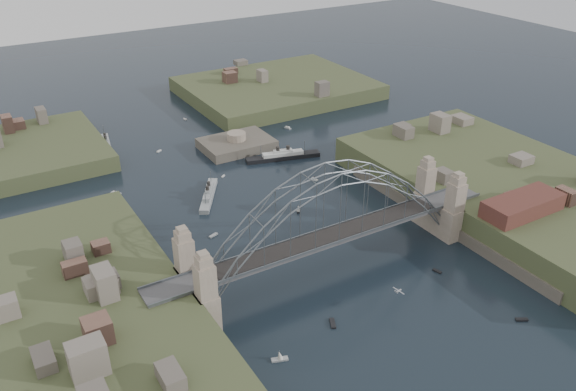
# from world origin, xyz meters

# --- Properties ---
(ground) EXTENTS (500.00, 500.00, 0.00)m
(ground) POSITION_xyz_m (0.00, 0.00, 0.00)
(ground) COLOR black
(ground) RESTS_ON ground
(bridge) EXTENTS (84.00, 13.80, 24.60)m
(bridge) POSITION_xyz_m (0.00, 0.00, 12.32)
(bridge) COLOR #4D4D50
(bridge) RESTS_ON ground
(shore_west) EXTENTS (50.50, 90.00, 12.00)m
(shore_west) POSITION_xyz_m (-57.32, 0.00, 1.97)
(shore_west) COLOR #3F4828
(shore_west) RESTS_ON ground
(shore_east) EXTENTS (50.50, 90.00, 12.00)m
(shore_east) POSITION_xyz_m (57.32, 0.00, 1.97)
(shore_east) COLOR #3F4828
(shore_east) RESTS_ON ground
(headland_nw) EXTENTS (60.00, 45.00, 9.00)m
(headland_nw) POSITION_xyz_m (-55.00, 95.00, 0.50)
(headland_nw) COLOR #3F4828
(headland_nw) RESTS_ON ground
(headland_ne) EXTENTS (70.00, 55.00, 9.50)m
(headland_ne) POSITION_xyz_m (50.00, 110.00, 0.75)
(headland_ne) COLOR #3F4828
(headland_ne) RESTS_ON ground
(fort_island) EXTENTS (22.00, 16.00, 9.40)m
(fort_island) POSITION_xyz_m (12.00, 70.00, -0.34)
(fort_island) COLOR #4E473D
(fort_island) RESTS_ON ground
(wharf_shed) EXTENTS (20.00, 8.00, 4.00)m
(wharf_shed) POSITION_xyz_m (44.00, -14.00, 10.00)
(wharf_shed) COLOR #592D26
(wharf_shed) RESTS_ON shore_east
(finger_pier) EXTENTS (4.00, 22.00, 1.40)m
(finger_pier) POSITION_xyz_m (39.00, -28.00, 0.70)
(finger_pier) COLOR #4D4D50
(finger_pier) RESTS_ON ground
(naval_cruiser_near) EXTENTS (11.96, 17.19, 5.60)m
(naval_cruiser_near) POSITION_xyz_m (-9.50, 44.05, 0.87)
(naval_cruiser_near) COLOR #9DA3A5
(naval_cruiser_near) RESTS_ON ground
(naval_cruiser_far) EXTENTS (5.65, 17.73, 5.94)m
(naval_cruiser_far) POSITION_xyz_m (-23.63, 92.60, 0.92)
(naval_cruiser_far) COLOR #9DA3A5
(naval_cruiser_far) RESTS_ON ground
(ocean_liner) EXTENTS (23.21, 9.11, 5.69)m
(ocean_liner) POSITION_xyz_m (20.61, 55.41, 0.88)
(ocean_liner) COLOR black
(ocean_liner) RESTS_ON ground
(aeroplane) EXTENTS (1.60, 2.94, 0.43)m
(aeroplane) POSITION_xyz_m (3.25, -18.91, 4.64)
(aeroplane) COLOR #B5B8BC
(small_boat_a) EXTENTS (2.61, 1.66, 0.45)m
(small_boat_a) POSITION_xyz_m (-16.66, 25.43, 0.15)
(small_boat_a) COLOR silver
(small_boat_a) RESTS_ON ground
(small_boat_b) EXTENTS (1.55, 1.59, 2.38)m
(small_boat_b) POSITION_xyz_m (7.15, 24.76, 1.03)
(small_boat_b) COLOR silver
(small_boat_b) RESTS_ON ground
(small_boat_c) EXTENTS (2.15, 3.05, 0.45)m
(small_boat_c) POSITION_xyz_m (-10.20, -15.93, 0.15)
(small_boat_c) COLOR silver
(small_boat_c) RESTS_ON ground
(small_boat_d) EXTENTS (1.66, 2.21, 1.43)m
(small_boat_d) POSITION_xyz_m (20.88, 38.12, 0.29)
(small_boat_d) COLOR silver
(small_boat_d) RESTS_ON ground
(small_boat_e) EXTENTS (2.82, 2.87, 1.43)m
(small_boat_e) POSITION_xyz_m (-30.64, 59.08, 0.28)
(small_boat_e) COLOR silver
(small_boat_e) RESTS_ON ground
(small_boat_f) EXTENTS (1.40, 1.19, 0.45)m
(small_boat_f) POSITION_xyz_m (-0.68, 53.61, 0.15)
(small_boat_f) COLOR silver
(small_boat_f) RESTS_ON ground
(small_boat_g) EXTENTS (2.50, 1.89, 0.45)m
(small_boat_g) POSITION_xyz_m (22.27, -34.11, 0.15)
(small_boat_g) COLOR silver
(small_boat_g) RESTS_ON ground
(small_boat_h) EXTENTS (1.84, 1.34, 0.45)m
(small_boat_h) POSITION_xyz_m (-10.39, 80.44, 0.15)
(small_boat_h) COLOR silver
(small_boat_h) RESTS_ON ground
(small_boat_i) EXTENTS (2.24, 0.74, 1.43)m
(small_boat_i) POSITION_xyz_m (29.89, 11.58, 0.29)
(small_boat_i) COLOR silver
(small_boat_i) RESTS_ON ground
(small_boat_j) EXTENTS (3.22, 1.95, 2.38)m
(small_boat_j) POSITION_xyz_m (-23.98, -19.10, 0.74)
(small_boat_j) COLOR silver
(small_boat_j) RESTS_ON ground
(small_boat_k) EXTENTS (0.99, 1.82, 0.45)m
(small_boat_k) POSITION_xyz_m (7.49, 102.69, 0.15)
(small_boat_k) COLOR silver
(small_boat_k) RESTS_ON ground
(small_boat_l) EXTENTS (0.98, 2.39, 0.45)m
(small_boat_l) POSITION_xyz_m (-38.11, 28.82, 0.15)
(small_boat_l) COLOR silver
(small_boat_l) RESTS_ON ground
(small_boat_m) EXTENTS (1.13, 2.18, 0.45)m
(small_boat_m) POSITION_xyz_m (19.47, -13.49, 0.15)
(small_boat_m) COLOR silver
(small_boat_m) RESTS_ON ground
(small_boat_n) EXTENTS (1.64, 2.70, 1.43)m
(small_boat_n) POSITION_xyz_m (34.78, 76.22, 0.28)
(small_boat_n) COLOR silver
(small_boat_n) RESTS_ON ground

